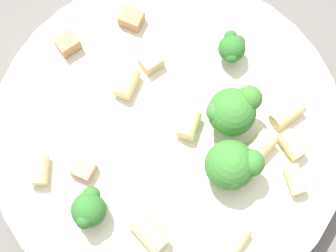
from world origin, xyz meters
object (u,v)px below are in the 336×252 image
object	(u,v)px
rigatoni_2	(236,242)
rigatoni_3	(39,170)
rigatoni_0	(260,146)
rigatoni_4	(295,180)
broccoli_floret_2	(89,209)
broccoli_floret_1	(233,165)
broccoli_floret_3	(231,107)
pasta_bowl	(168,135)
rigatoni_1	(189,129)
chicken_chunk_2	(83,169)
rigatoni_6	(149,233)
chicken_chunk_1	(68,44)
chicken_chunk_0	(151,62)
rigatoni_7	(288,117)
rigatoni_5	(127,83)
rigatoni_8	(292,145)
chicken_chunk_3	(131,19)
broccoli_floret_0	(232,48)

from	to	relation	value
rigatoni_2	rigatoni_3	bearing A→B (deg)	-26.84
rigatoni_0	rigatoni_4	xyz separation A→B (m)	(-0.02, 0.03, -0.00)
broccoli_floret_2	rigatoni_4	xyz separation A→B (m)	(-0.16, -0.01, -0.01)
broccoli_floret_1	broccoli_floret_3	xyz separation A→B (m)	(-0.01, -0.04, 0.01)
pasta_bowl	rigatoni_3	world-z (taller)	rigatoni_3
rigatoni_1	chicken_chunk_2	distance (m)	0.09
rigatoni_1	rigatoni_4	xyz separation A→B (m)	(-0.08, 0.05, -0.00)
broccoli_floret_1	rigatoni_1	size ratio (longest dim) A/B	2.08
rigatoni_1	rigatoni_6	xyz separation A→B (m)	(0.04, 0.08, 0.00)
chicken_chunk_1	rigatoni_3	bearing A→B (deg)	74.89
rigatoni_3	pasta_bowl	bearing A→B (deg)	-167.47
rigatoni_4	chicken_chunk_0	size ratio (longest dim) A/B	1.31
rigatoni_2	rigatoni_7	distance (m)	0.11
broccoli_floret_3	rigatoni_4	xyz separation A→B (m)	(-0.04, 0.06, -0.02)
broccoli_floret_1	rigatoni_5	bearing A→B (deg)	-48.33
rigatoni_4	rigatoni_0	bearing A→B (deg)	-52.72
broccoli_floret_1	rigatoni_7	distance (m)	0.07
rigatoni_6	chicken_chunk_0	distance (m)	0.14
broccoli_floret_1	rigatoni_8	bearing A→B (deg)	-164.27
rigatoni_5	chicken_chunk_3	world-z (taller)	rigatoni_5
rigatoni_7	rigatoni_5	bearing A→B (deg)	-19.43
pasta_bowl	rigatoni_4	size ratio (longest dim) A/B	12.81
rigatoni_5	rigatoni_7	xyz separation A→B (m)	(-0.13, 0.04, -0.00)
chicken_chunk_0	chicken_chunk_3	world-z (taller)	same
rigatoni_6	chicken_chunk_1	world-z (taller)	rigatoni_6
rigatoni_6	broccoli_floret_1	bearing A→B (deg)	-149.05
broccoli_floret_3	rigatoni_2	bearing A→B (deg)	84.44
broccoli_floret_0	chicken_chunk_0	distance (m)	0.07
rigatoni_6	chicken_chunk_3	xyz separation A→B (m)	(-0.00, -0.18, -0.00)
pasta_bowl	chicken_chunk_3	xyz separation A→B (m)	(0.02, -0.10, 0.02)
broccoli_floret_1	chicken_chunk_2	distance (m)	0.12
rigatoni_7	rigatoni_8	bearing A→B (deg)	87.27
broccoli_floret_1	broccoli_floret_2	size ratio (longest dim) A/B	1.40
broccoli_floret_3	chicken_chunk_0	xyz separation A→B (m)	(0.06, -0.06, -0.02)
rigatoni_4	rigatoni_5	xyz separation A→B (m)	(0.12, -0.10, 0.00)
broccoli_floret_3	rigatoni_7	xyz separation A→B (m)	(-0.05, 0.01, -0.02)
broccoli_floret_3	rigatoni_8	distance (m)	0.06
broccoli_floret_3	chicken_chunk_0	distance (m)	0.08
chicken_chunk_1	rigatoni_2	bearing A→B (deg)	122.69
broccoli_floret_2	broccoli_floret_3	size ratio (longest dim) A/B	0.70
rigatoni_3	rigatoni_0	bearing A→B (deg)	179.53
rigatoni_4	chicken_chunk_2	distance (m)	0.17
broccoli_floret_1	rigatoni_3	xyz separation A→B (m)	(0.15, -0.02, -0.02)
pasta_bowl	broccoli_floret_0	distance (m)	0.09
pasta_bowl	broccoli_floret_1	bearing A→B (deg)	137.25
rigatoni_1	chicken_chunk_1	bearing A→B (deg)	-43.45
rigatoni_0	rigatoni_3	world-z (taller)	rigatoni_0
rigatoni_0	rigatoni_5	world-z (taller)	rigatoni_0
broccoli_floret_0	pasta_bowl	bearing A→B (deg)	44.49
broccoli_floret_3	rigatoni_7	bearing A→B (deg)	172.49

